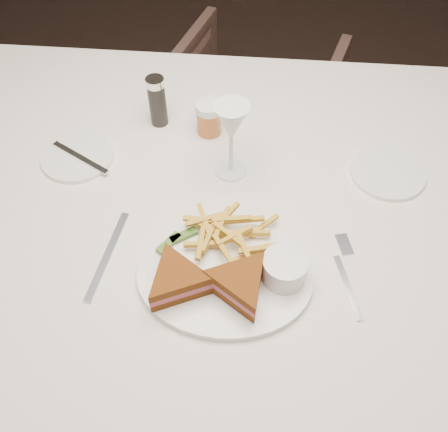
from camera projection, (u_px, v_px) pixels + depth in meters
name	position (u px, v px, depth m)	size (l,w,h in m)	color
ground	(201.00, 320.00, 1.68)	(5.00, 5.00, 0.00)	black
table	(226.00, 303.00, 1.30)	(1.63, 1.09, 0.75)	silver
chair_far	(250.00, 111.00, 1.90)	(0.58, 0.54, 0.60)	#4B342E
table_setting	(224.00, 223.00, 0.94)	(0.84, 0.58, 0.18)	white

